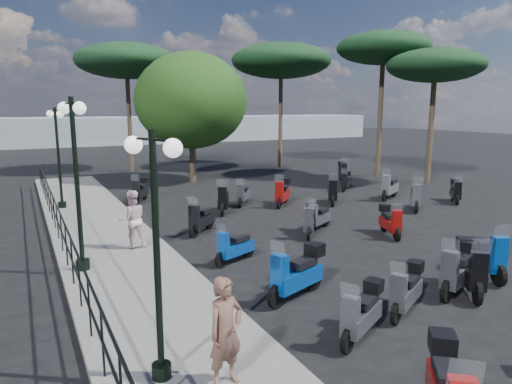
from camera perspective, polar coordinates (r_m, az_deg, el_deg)
name	(u,v)px	position (r m, az deg, el deg)	size (l,w,h in m)	color
ground	(362,250)	(13.78, 13.12, -7.10)	(120.00, 120.00, 0.00)	black
sidewalk	(114,251)	(13.69, -17.33, -7.10)	(3.00, 30.00, 0.15)	#61605D
railing	(63,231)	(13.13, -22.97, -4.48)	(0.04, 26.04, 1.10)	black
lamp_post_0	(156,242)	(6.60, -12.36, -6.15)	(0.60, 1.01, 3.67)	black
lamp_post_1	(76,174)	(11.70, -21.55, 2.14)	(0.54, 1.21, 4.21)	black
lamp_post_2	(58,151)	(19.59, -23.50, 4.69)	(0.58, 1.12, 3.96)	black
woman	(226,332)	(6.81, -3.81, -17.04)	(0.59, 0.39, 1.62)	brown
pedestrian_far	(132,219)	(13.43, -15.23, -3.31)	(0.81, 0.63, 1.66)	silver
scooter_1	(406,291)	(9.85, 18.25, -11.69)	(1.44, 0.90, 1.25)	black
scooter_2	(297,274)	(10.07, 5.13, -10.23)	(1.75, 0.88, 1.45)	black
scooter_3	(234,248)	(12.28, -2.73, -7.00)	(1.41, 0.74, 1.18)	black
scooter_4	(201,220)	(15.13, -6.88, -3.48)	(1.30, 1.22, 1.34)	black
scooter_5	(140,191)	(20.59, -14.26, 0.13)	(1.04, 1.50, 1.34)	black
scooter_7	(458,270)	(11.25, 23.98, -8.95)	(1.71, 0.86, 1.41)	black
scooter_8	(485,256)	(12.61, 26.73, -7.20)	(0.96, 1.74, 1.48)	black
scooter_9	(319,218)	(15.64, 7.85, -3.23)	(1.37, 0.84, 1.20)	black
scooter_10	(223,200)	(17.99, -4.11, -1.06)	(0.99, 1.67, 1.45)	black
scooter_11	(283,193)	(19.32, 3.34, -0.14)	(1.36, 1.41, 1.42)	black
scooter_14	(471,269)	(11.40, 25.24, -8.74)	(1.27, 1.51, 1.43)	black
scooter_15	(309,221)	(14.93, 6.64, -3.56)	(1.07, 1.41, 1.30)	black
scooter_16	(333,193)	(19.89, 9.55, -0.07)	(1.15, 1.53, 1.43)	black
scooter_17	(243,195)	(19.41, -1.67, -0.38)	(1.03, 1.30, 1.24)	black
scooter_21	(390,222)	(15.36, 16.44, -3.63)	(0.79, 1.46, 1.23)	black
scooter_22	(389,188)	(21.50, 16.34, 0.48)	(1.69, 1.05, 1.48)	black
scooter_23	(346,182)	(23.29, 11.15, 1.29)	(1.20, 1.10, 1.18)	black
scooter_27	(456,192)	(21.75, 23.68, 0.03)	(1.20, 1.26, 1.26)	black
scooter_28	(416,198)	(19.51, 19.35, -0.70)	(1.35, 1.40, 1.46)	black
scooter_29	(342,172)	(25.93, 10.75, 2.43)	(1.09, 1.60, 1.42)	black
scooter_30	(361,314)	(8.63, 13.04, -14.68)	(1.44, 0.90, 1.25)	black
broadleaf_tree	(191,101)	(25.62, -8.09, 11.23)	(6.17, 6.17, 7.09)	#38281E
pine_0	(281,61)	(31.84, 3.15, 16.01)	(6.72, 6.72, 8.35)	#38281E
pine_1	(383,49)	(28.57, 15.64, 16.87)	(5.39, 5.39, 8.43)	#38281E
pine_2	(126,61)	(30.86, -15.89, 15.45)	(6.36, 6.36, 8.09)	#38281E
pine_3	(435,66)	(26.60, 21.50, 14.44)	(5.08, 5.08, 7.17)	#38281E
distant_hills	(102,130)	(55.64, -18.68, 7.30)	(70.00, 8.00, 3.00)	gray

